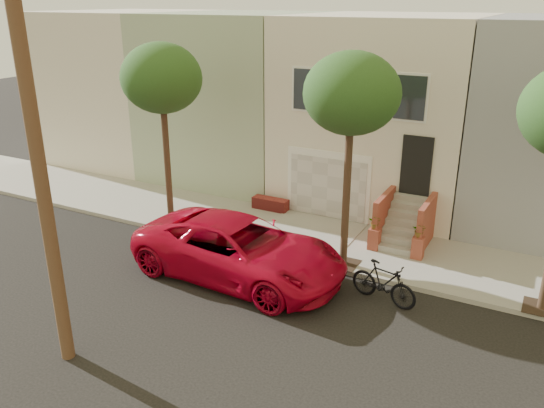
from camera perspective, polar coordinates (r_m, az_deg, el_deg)
The scene contains 7 objects.
ground at distance 14.28m, azimuth -2.22°, elevation -12.14°, with size 90.00×90.00×0.00m, color black.
sidewalk at distance 18.49m, azimuth 6.09°, elevation -3.92°, with size 40.00×3.70×0.15m, color #98978A.
house_row at distance 22.75m, azimuth 12.06°, elevation 9.87°, with size 33.10×11.70×7.00m.
tree_left at distance 18.53m, azimuth -11.43°, elevation 12.59°, with size 2.70×2.57×6.30m.
tree_mid at distance 15.33m, azimuth 8.27°, elevation 11.16°, with size 2.70×2.57×6.30m.
pickup_truck at distance 16.00m, azimuth -3.42°, elevation -4.71°, with size 2.94×6.37×1.77m, color #B10520.
motorcycle at distance 15.11m, azimuth 11.54°, elevation -8.04°, with size 0.54×1.93×1.16m, color black.
Camera 1 is at (6.08, -10.35, 7.73)m, focal length 36.19 mm.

